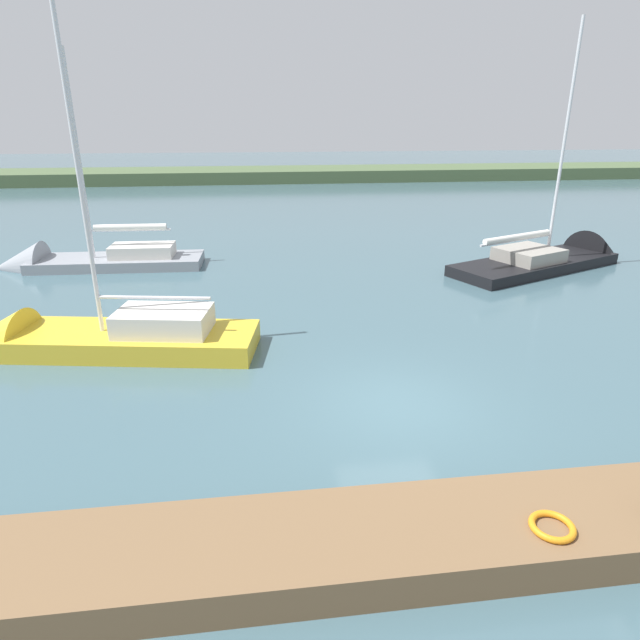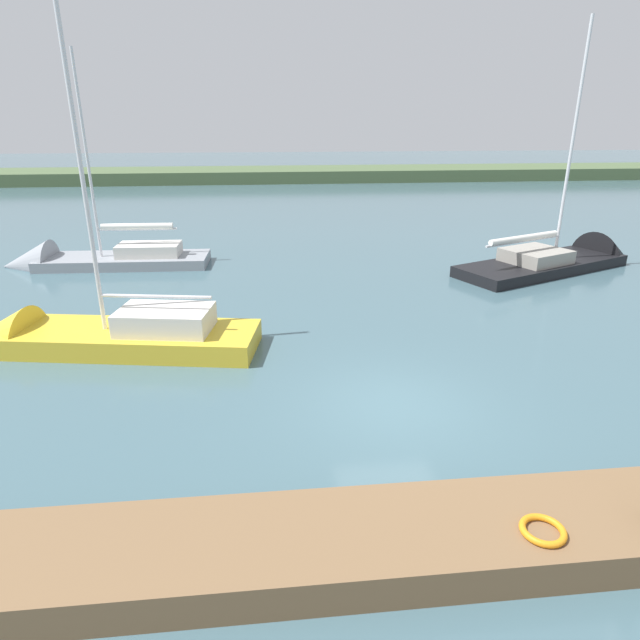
# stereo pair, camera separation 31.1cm
# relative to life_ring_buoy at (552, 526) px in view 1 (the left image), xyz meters

# --- Properties ---
(ground_plane) EXTENTS (200.00, 200.00, 0.00)m
(ground_plane) POSITION_rel_life_ring_buoy_xyz_m (0.99, -4.77, -0.63)
(ground_plane) COLOR #42606B
(far_shoreline) EXTENTS (180.00, 8.00, 2.40)m
(far_shoreline) POSITION_rel_life_ring_buoy_xyz_m (0.99, -53.16, -0.63)
(far_shoreline) COLOR #4C603D
(far_shoreline) RESTS_ON ground_plane
(dock_pier) EXTENTS (22.62, 1.90, 0.58)m
(dock_pier) POSITION_rel_life_ring_buoy_xyz_m (0.99, -0.38, -0.34)
(dock_pier) COLOR brown
(dock_pier) RESTS_ON ground_plane
(life_ring_buoy) EXTENTS (0.66, 0.66, 0.10)m
(life_ring_buoy) POSITION_rel_life_ring_buoy_xyz_m (0.00, 0.00, 0.00)
(life_ring_buoy) COLOR orange
(life_ring_buoy) RESTS_ON dock_pier
(sailboat_inner_slip) EXTENTS (8.70, 3.56, 10.13)m
(sailboat_inner_slip) POSITION_rel_life_ring_buoy_xyz_m (8.87, -8.98, -0.42)
(sailboat_inner_slip) COLOR gold
(sailboat_inner_slip) RESTS_ON ground_plane
(sailboat_outer_mooring) EXTENTS (10.09, 6.32, 11.04)m
(sailboat_outer_mooring) POSITION_rel_life_ring_buoy_xyz_m (-9.82, -16.32, -0.48)
(sailboat_outer_mooring) COLOR black
(sailboat_outer_mooring) RESTS_ON ground_plane
(sailboat_near_dock) EXTENTS (8.99, 2.63, 9.90)m
(sailboat_near_dock) POSITION_rel_life_ring_buoy_xyz_m (11.69, -18.38, -0.49)
(sailboat_near_dock) COLOR gray
(sailboat_near_dock) RESTS_ON ground_plane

